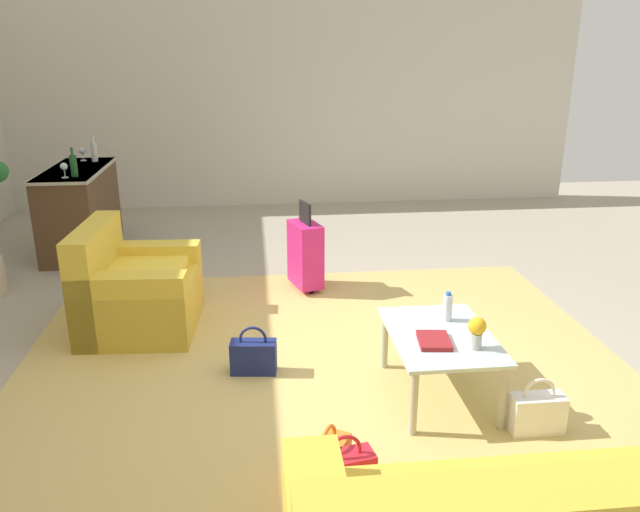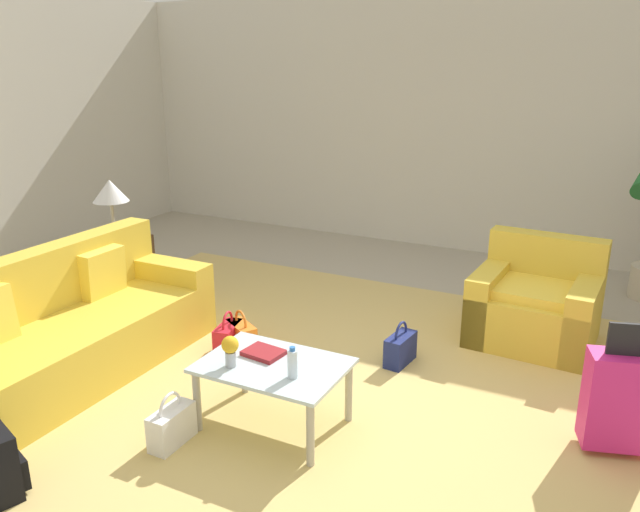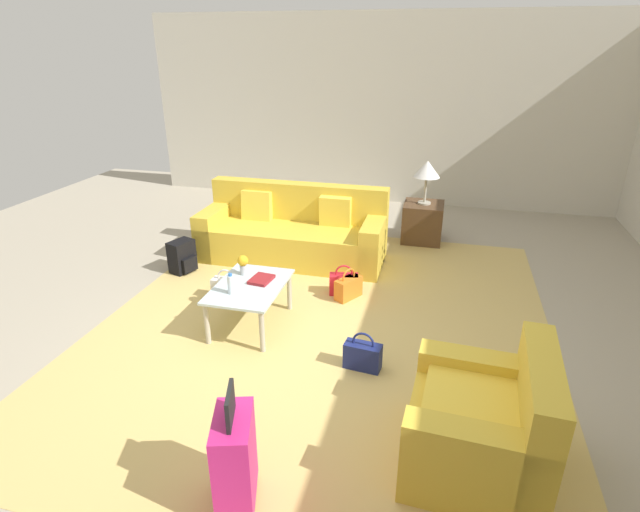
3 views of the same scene
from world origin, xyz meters
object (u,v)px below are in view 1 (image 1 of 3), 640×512
(wine_glass_left_of_centre, at_px, (82,151))
(handbag_white, at_px, (537,412))
(handbag_red, at_px, (343,474))
(armchair, at_px, (132,293))
(wine_bottle_clear, at_px, (94,151))
(flower_vase, at_px, (477,330))
(coffee_table_book, at_px, (434,341))
(wine_bottle_green, at_px, (74,165))
(handbag_orange, at_px, (328,464))
(wine_glass_leftmost, at_px, (64,167))
(water_bottle, at_px, (448,307))
(bar_console, at_px, (80,208))
(handbag_navy, at_px, (254,356))
(coffee_table, at_px, (440,343))
(suitcase_magenta, at_px, (305,253))

(wine_glass_left_of_centre, distance_m, handbag_white, 5.81)
(wine_glass_left_of_centre, distance_m, handbag_red, 5.52)
(armchair, distance_m, wine_bottle_clear, 2.87)
(flower_vase, bearing_deg, coffee_table_book, 66.50)
(wine_bottle_green, distance_m, handbag_orange, 4.52)
(wine_glass_leftmost, relative_size, wine_glass_left_of_centre, 1.00)
(wine_bottle_clear, xyz_separation_m, handbag_white, (-4.41, -3.45, -0.91))
(wine_glass_left_of_centre, height_order, wine_bottle_clear, wine_bottle_clear)
(coffee_table_book, distance_m, flower_vase, 0.27)
(water_bottle, height_order, bar_console, bar_console)
(wine_glass_left_of_centre, relative_size, handbag_red, 0.43)
(coffee_table_book, height_order, handbag_navy, coffee_table_book)
(armchair, bearing_deg, wine_bottle_clear, 17.13)
(wine_glass_leftmost, relative_size, handbag_white, 0.43)
(water_bottle, distance_m, coffee_table_book, 0.38)
(wine_glass_leftmost, bearing_deg, bar_console, 3.81)
(flower_vase, distance_m, handbag_navy, 1.57)
(coffee_table, distance_m, handbag_navy, 1.31)
(flower_vase, relative_size, handbag_orange, 0.57)
(bar_console, relative_size, wine_glass_leftmost, 9.64)
(coffee_table_book, distance_m, suitcase_magenta, 2.21)
(armchair, height_order, handbag_white, armchair)
(flower_vase, distance_m, handbag_red, 1.21)
(flower_vase, xyz_separation_m, wine_glass_left_of_centre, (4.23, 3.28, 0.46))
(armchair, relative_size, water_bottle, 5.02)
(armchair, xyz_separation_m, coffee_table_book, (-1.42, -2.09, 0.16))
(flower_vase, bearing_deg, handbag_red, 126.47)
(coffee_table, height_order, suitcase_magenta, suitcase_magenta)
(coffee_table, xyz_separation_m, bar_console, (3.50, 3.10, 0.09))
(wine_glass_leftmost, bearing_deg, wine_bottle_clear, -4.86)
(armchair, relative_size, flower_vase, 5.00)
(wine_bottle_green, relative_size, handbag_orange, 0.84)
(coffee_table, relative_size, wine_glass_leftmost, 5.97)
(wine_bottle_green, bearing_deg, handbag_white, -135.48)
(wine_glass_leftmost, xyz_separation_m, suitcase_magenta, (-0.99, -2.37, -0.68))
(wine_bottle_clear, bearing_deg, handbag_white, -141.93)
(wine_glass_left_of_centre, bearing_deg, coffee_table, -141.99)
(bar_console, height_order, wine_glass_left_of_centre, wine_glass_left_of_centre)
(flower_vase, xyz_separation_m, handbag_navy, (0.66, 1.35, -0.44))
(water_bottle, distance_m, wine_bottle_green, 4.23)
(bar_console, distance_m, handbag_orange, 4.88)
(bar_console, bearing_deg, wine_bottle_green, -165.63)
(armchair, bearing_deg, coffee_table_book, -124.27)
(bar_console, relative_size, handbag_white, 4.16)
(coffee_table_book, relative_size, wine_bottle_clear, 0.84)
(water_bottle, xyz_separation_m, handbag_white, (-0.66, -0.37, -0.41))
(coffee_table_book, relative_size, bar_console, 0.17)
(water_bottle, height_order, flower_vase, flower_vase)
(coffee_table, distance_m, wine_bottle_green, 4.32)
(armchair, height_order, wine_glass_leftmost, wine_glass_leftmost)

